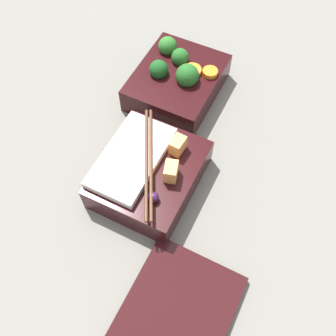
# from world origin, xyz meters

# --- Properties ---
(ground_plane) EXTENTS (3.00, 3.00, 0.00)m
(ground_plane) POSITION_xyz_m (0.00, 0.00, 0.00)
(ground_plane) COLOR slate
(bento_tray_vegetable) EXTENTS (0.17, 0.15, 0.08)m
(bento_tray_vegetable) POSITION_xyz_m (-0.11, -0.02, 0.03)
(bento_tray_vegetable) COLOR black
(bento_tray_vegetable) RESTS_ON ground_plane
(bento_tray_rice) EXTENTS (0.18, 0.15, 0.08)m
(bento_tray_rice) POSITION_xyz_m (0.09, 0.02, 0.03)
(bento_tray_rice) COLOR black
(bento_tray_rice) RESTS_ON ground_plane
(bento_lid) EXTENTS (0.17, 0.14, 0.01)m
(bento_lid) POSITION_xyz_m (0.26, 0.15, 0.01)
(bento_lid) COLOR black
(bento_lid) RESTS_ON ground_plane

